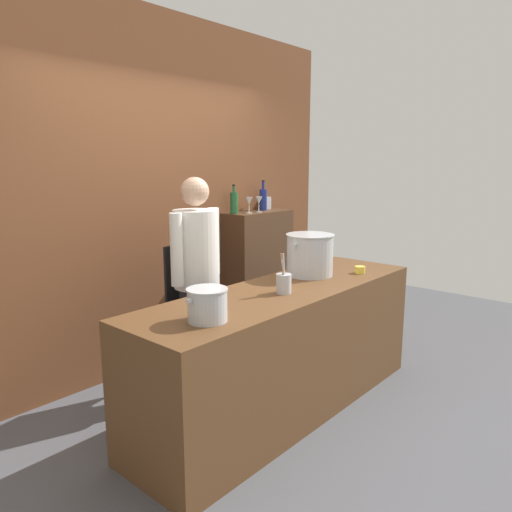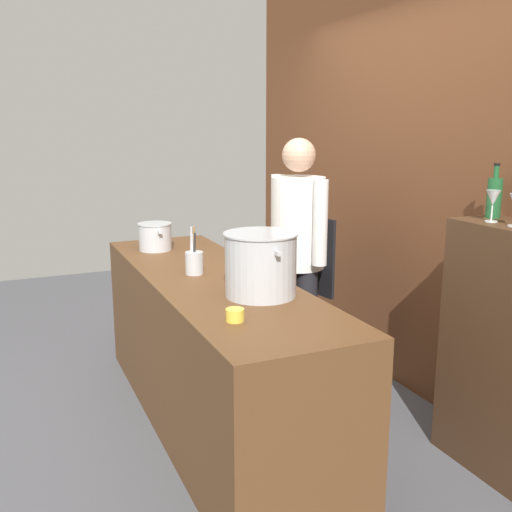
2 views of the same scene
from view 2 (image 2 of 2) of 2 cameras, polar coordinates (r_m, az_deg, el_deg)
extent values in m
plane|color=#4C4C51|center=(3.69, -4.09, -15.65)|extent=(8.00, 8.00, 0.00)
cube|color=brown|center=(3.94, 15.30, 8.65)|extent=(4.40, 0.10, 3.00)
cube|color=brown|center=(3.49, -4.21, -9.14)|extent=(2.45, 0.70, 0.90)
cylinder|color=black|center=(3.87, 4.81, -7.44)|extent=(0.14, 0.14, 0.84)
cylinder|color=black|center=(4.01, 3.02, -6.64)|extent=(0.14, 0.14, 0.84)
cylinder|color=white|center=(3.76, 4.06, 3.21)|extent=(0.34, 0.34, 0.58)
cube|color=black|center=(3.92, 6.09, -0.03)|extent=(0.30, 0.07, 0.52)
cylinder|color=white|center=(3.59, 6.22, 3.17)|extent=(0.09, 0.09, 0.52)
cylinder|color=white|center=(3.93, 2.10, 4.07)|extent=(0.09, 0.09, 0.52)
sphere|color=tan|center=(3.71, 4.16, 9.69)|extent=(0.21, 0.21, 0.21)
cylinder|color=#B7BABF|center=(2.94, 0.45, -0.90)|extent=(0.36, 0.36, 0.31)
cylinder|color=#B7BABF|center=(2.91, 0.46, 2.17)|extent=(0.37, 0.37, 0.01)
cube|color=#B7BABF|center=(3.10, -1.04, 1.69)|extent=(0.04, 0.02, 0.02)
cube|color=#B7BABF|center=(2.75, 2.14, 0.24)|extent=(0.04, 0.02, 0.02)
cylinder|color=#B7BABF|center=(4.08, -9.70, 1.80)|extent=(0.22, 0.22, 0.18)
cylinder|color=#B7BABF|center=(4.06, -9.75, 3.08)|extent=(0.23, 0.23, 0.01)
cube|color=#B7BABF|center=(4.19, -10.16, 2.87)|extent=(0.04, 0.02, 0.02)
cube|color=#B7BABF|center=(3.95, -9.27, 2.29)|extent=(0.04, 0.02, 0.02)
cylinder|color=#B7BABF|center=(3.40, -5.97, -0.68)|extent=(0.10, 0.10, 0.13)
cylinder|color=olive|center=(3.40, -6.16, 0.71)|extent=(0.03, 0.05, 0.25)
cylinder|color=#262626|center=(3.39, -5.96, 0.41)|extent=(0.02, 0.02, 0.22)
cylinder|color=#B7BABF|center=(3.39, -6.27, 0.70)|extent=(0.02, 0.02, 0.25)
cylinder|color=#B7BABF|center=(3.39, -6.17, 0.34)|extent=(0.04, 0.03, 0.21)
cylinder|color=yellow|center=(2.60, -2.04, -5.71)|extent=(0.08, 0.08, 0.06)
cylinder|color=#1E592D|center=(3.26, 21.99, 5.22)|extent=(0.07, 0.07, 0.20)
cylinder|color=#1E592D|center=(3.24, 22.18, 7.54)|extent=(0.03, 0.03, 0.06)
cylinder|color=black|center=(3.24, 22.24, 8.19)|extent=(0.03, 0.03, 0.01)
cylinder|color=silver|center=(3.12, 21.73, 3.13)|extent=(0.06, 0.06, 0.01)
cylinder|color=silver|center=(3.12, 21.79, 3.85)|extent=(0.01, 0.01, 0.07)
cone|color=silver|center=(3.11, 21.90, 5.22)|extent=(0.07, 0.07, 0.08)
camera|label=1|loc=(5.71, -33.68, 10.82)|focal=33.84mm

